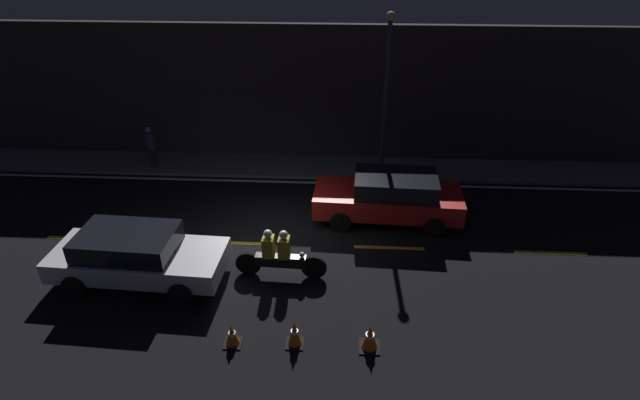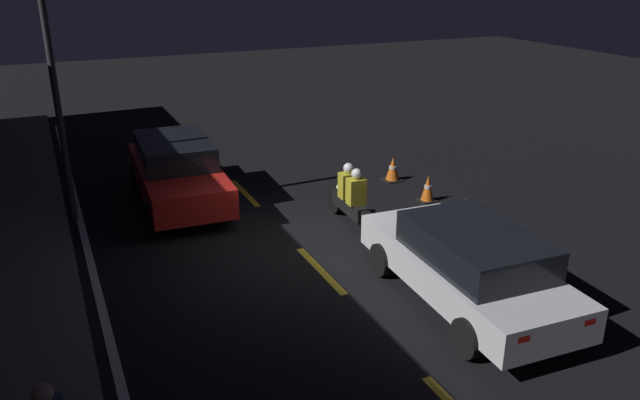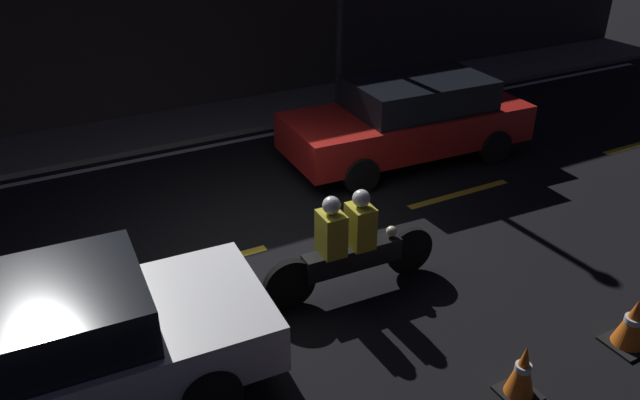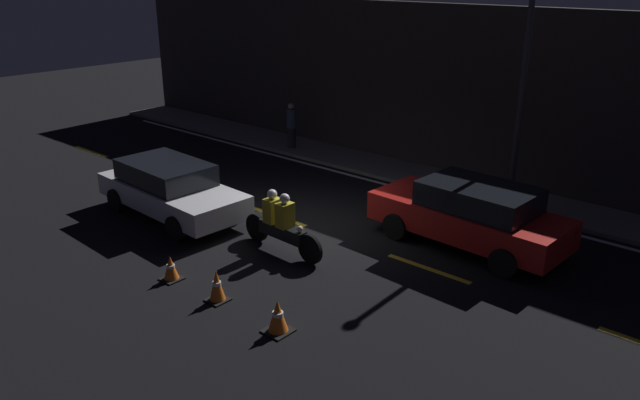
# 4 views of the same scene
# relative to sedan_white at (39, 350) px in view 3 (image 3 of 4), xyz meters

# --- Properties ---
(ground_plane) EXTENTS (56.00, 56.00, 0.00)m
(ground_plane) POSITION_rel_sedan_white_xyz_m (3.07, 1.71, -0.74)
(ground_plane) COLOR black
(raised_curb) EXTENTS (28.00, 1.83, 0.10)m
(raised_curb) POSITION_rel_sedan_white_xyz_m (3.07, 6.72, -0.68)
(raised_curb) COLOR #605B56
(raised_curb) RESTS_ON ground
(lane_dash_c) EXTENTS (2.00, 0.14, 0.01)m
(lane_dash_c) POSITION_rel_sedan_white_xyz_m (2.07, 1.71, -0.73)
(lane_dash_c) COLOR gold
(lane_dash_c) RESTS_ON ground
(lane_dash_d) EXTENTS (2.00, 0.14, 0.01)m
(lane_dash_d) POSITION_rel_sedan_white_xyz_m (6.57, 1.71, -0.73)
(lane_dash_d) COLOR gold
(lane_dash_d) RESTS_ON ground
(lane_solid_kerb) EXTENTS (25.20, 0.14, 0.01)m
(lane_solid_kerb) POSITION_rel_sedan_white_xyz_m (3.07, 5.56, -0.73)
(lane_solid_kerb) COLOR silver
(lane_solid_kerb) RESTS_ON ground
(sedan_white) EXTENTS (4.43, 2.01, 1.39)m
(sedan_white) POSITION_rel_sedan_white_xyz_m (0.00, 0.00, 0.00)
(sedan_white) COLOR silver
(sedan_white) RESTS_ON ground
(taxi_red) EXTENTS (4.52, 2.03, 1.50)m
(taxi_red) POSITION_rel_sedan_white_xyz_m (6.63, 3.31, 0.05)
(taxi_red) COLOR red
(taxi_red) RESTS_ON ground
(motorcycle) EXTENTS (2.39, 0.39, 1.40)m
(motorcycle) POSITION_rel_sedan_white_xyz_m (3.60, 0.30, -0.08)
(motorcycle) COLOR black
(motorcycle) RESTS_ON ground
(traffic_cone_mid) EXTENTS (0.39, 0.39, 0.64)m
(traffic_cone_mid) POSITION_rel_sedan_white_xyz_m (4.25, -2.09, -0.43)
(traffic_cone_mid) COLOR black
(traffic_cone_mid) RESTS_ON ground
(traffic_cone_far) EXTENTS (0.46, 0.46, 0.62)m
(traffic_cone_far) POSITION_rel_sedan_white_xyz_m (5.88, -2.10, -0.43)
(traffic_cone_far) COLOR black
(traffic_cone_far) RESTS_ON ground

